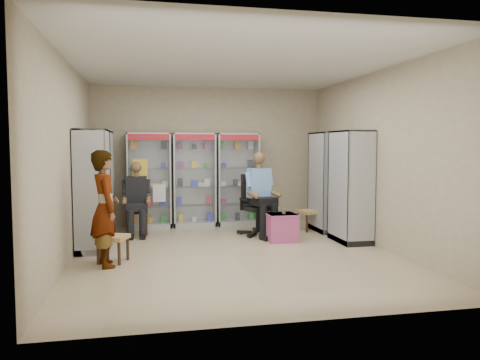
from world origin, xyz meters
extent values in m
plane|color=tan|center=(0.00, 0.00, 0.00)|extent=(6.00, 6.00, 0.00)
cube|color=tan|center=(0.00, 3.00, 1.50)|extent=(5.00, 0.02, 3.00)
cube|color=tan|center=(0.00, -3.00, 1.50)|extent=(5.00, 0.02, 3.00)
cube|color=tan|center=(-2.50, 0.00, 1.50)|extent=(0.02, 6.00, 3.00)
cube|color=tan|center=(2.50, 0.00, 1.50)|extent=(0.02, 6.00, 3.00)
cube|color=beige|center=(0.00, 0.00, 3.00)|extent=(5.00, 6.00, 0.02)
cube|color=silver|center=(-1.30, 2.73, 1.00)|extent=(0.90, 0.50, 2.00)
cube|color=#BABEC2|center=(-0.35, 2.73, 1.00)|extent=(0.90, 0.50, 2.00)
cube|color=#BABCC2|center=(0.60, 2.73, 1.00)|extent=(0.90, 0.50, 2.00)
cube|color=#9EA1A5|center=(2.23, 1.60, 1.00)|extent=(0.90, 0.50, 2.00)
cube|color=#B3B5BB|center=(2.23, 0.50, 1.00)|extent=(0.90, 0.50, 2.00)
cube|color=#A5A6AC|center=(-2.23, 1.80, 1.00)|extent=(0.90, 0.50, 2.00)
cube|color=#9EA1A5|center=(-2.23, 0.70, 1.00)|extent=(0.90, 0.50, 2.00)
cube|color=#321F13|center=(-1.55, 2.00, 0.47)|extent=(0.42, 0.42, 0.94)
cube|color=black|center=(0.75, 1.46, 0.59)|extent=(0.79, 0.79, 1.18)
cube|color=#AE457B|center=(1.04, 0.82, 0.25)|extent=(0.53, 0.51, 0.50)
cylinder|color=#552207|center=(1.07, 0.79, 0.55)|extent=(0.07, 0.07, 0.10)
cube|color=#AD7549|center=(1.90, 1.72, 0.21)|extent=(0.51, 0.51, 0.42)
cube|color=olive|center=(-1.86, -0.19, 0.20)|extent=(0.52, 0.52, 0.40)
imported|color=gray|center=(-1.95, -0.39, 0.84)|extent=(0.55, 0.69, 1.67)
camera|label=1|loc=(-1.38, -7.28, 1.74)|focal=35.00mm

